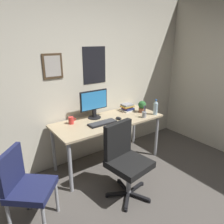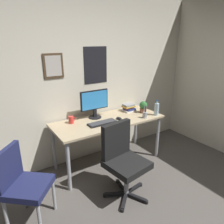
{
  "view_description": "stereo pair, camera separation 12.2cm",
  "coord_description": "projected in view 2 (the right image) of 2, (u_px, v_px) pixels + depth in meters",
  "views": [
    {
      "loc": [
        -1.44,
        -0.73,
        1.9
      ],
      "look_at": [
        0.25,
        1.62,
        0.9
      ],
      "focal_mm": 33.59,
      "sensor_mm": 36.0,
      "label": 1
    },
    {
      "loc": [
        -1.34,
        -0.8,
        1.9
      ],
      "look_at": [
        0.25,
        1.62,
        0.9
      ],
      "focal_mm": 33.59,
      "sensor_mm": 36.0,
      "label": 2
    }
  ],
  "objects": [
    {
      "name": "keyboard",
      "position": [
        102.0,
        123.0,
        3.03
      ],
      "size": [
        0.43,
        0.15,
        0.03
      ],
      "color": "black",
      "rests_on": "desk"
    },
    {
      "name": "book_stack_left",
      "position": [
        129.0,
        108.0,
        3.56
      ],
      "size": [
        0.2,
        0.18,
        0.12
      ],
      "color": "silver",
      "rests_on": "desk"
    },
    {
      "name": "office_chair",
      "position": [
        123.0,
        157.0,
        2.58
      ],
      "size": [
        0.57,
        0.57,
        0.95
      ],
      "color": "black",
      "rests_on": "ground_plane"
    },
    {
      "name": "coffee_mug_near",
      "position": [
        71.0,
        120.0,
        3.04
      ],
      "size": [
        0.11,
        0.07,
        0.1
      ],
      "color": "red",
      "rests_on": "desk"
    },
    {
      "name": "desk",
      "position": [
        108.0,
        124.0,
        3.22
      ],
      "size": [
        1.7,
        0.69,
        0.75
      ],
      "color": "tan",
      "rests_on": "ground_plane"
    },
    {
      "name": "side_chair",
      "position": [
        22.0,
        182.0,
        2.18
      ],
      "size": [
        0.59,
        0.59,
        0.88
      ],
      "color": "#1E234C",
      "rests_on": "ground_plane"
    },
    {
      "name": "monitor",
      "position": [
        94.0,
        103.0,
        3.2
      ],
      "size": [
        0.46,
        0.2,
        0.43
      ],
      "color": "black",
      "rests_on": "desk"
    },
    {
      "name": "water_bottle",
      "position": [
        157.0,
        109.0,
        3.34
      ],
      "size": [
        0.07,
        0.07,
        0.25
      ],
      "color": "silver",
      "rests_on": "desk"
    },
    {
      "name": "computer_mouse",
      "position": [
        119.0,
        118.0,
        3.19
      ],
      "size": [
        0.06,
        0.11,
        0.04
      ],
      "color": "black",
      "rests_on": "desk"
    },
    {
      "name": "pen_cup",
      "position": [
        145.0,
        115.0,
        3.24
      ],
      "size": [
        0.07,
        0.07,
        0.2
      ],
      "color": "#9EA0A5",
      "rests_on": "desk"
    },
    {
      "name": "wall_back",
      "position": [
        80.0,
        81.0,
        3.22
      ],
      "size": [
        4.4,
        0.1,
        2.6
      ],
      "color": "beige",
      "rests_on": "ground_plane"
    },
    {
      "name": "potted_plant",
      "position": [
        143.0,
        107.0,
        3.46
      ],
      "size": [
        0.13,
        0.13,
        0.2
      ],
      "color": "brown",
      "rests_on": "desk"
    }
  ]
}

